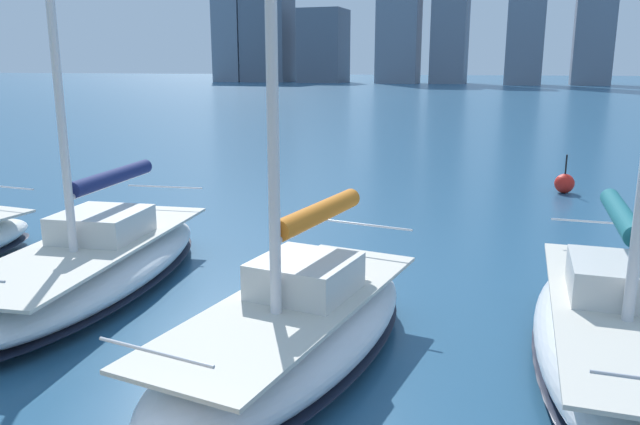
{
  "coord_description": "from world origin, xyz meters",
  "views": [
    {
      "loc": [
        -3.15,
        2.86,
        4.52
      ],
      "look_at": [
        0.01,
        -6.41,
        2.2
      ],
      "focal_mm": 35.0,
      "sensor_mm": 36.0,
      "label": 1
    }
  ],
  "objects": [
    {
      "name": "sailboat_teal",
      "position": [
        -4.59,
        -6.82,
        0.67
      ],
      "size": [
        2.55,
        7.37,
        12.88
      ],
      "color": "silver",
      "rests_on": "ground"
    },
    {
      "name": "sailboat_orange",
      "position": [
        0.05,
        -5.32,
        0.69
      ],
      "size": [
        3.2,
        6.85,
        12.67
      ],
      "color": "white",
      "rests_on": "ground"
    },
    {
      "name": "channel_buoy",
      "position": [
        -4.38,
        -20.97,
        0.36
      ],
      "size": [
        0.7,
        0.7,
        1.4
      ],
      "color": "red",
      "rests_on": "ground"
    },
    {
      "name": "sailboat_navy",
      "position": [
        5.14,
        -7.12,
        0.62
      ],
      "size": [
        3.68,
        8.11,
        11.22
      ],
      "color": "silver",
      "rests_on": "ground"
    }
  ]
}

